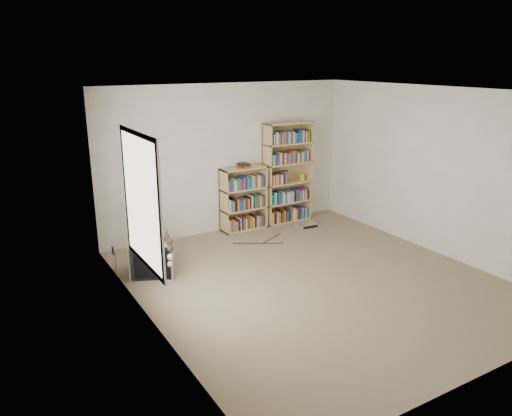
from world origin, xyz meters
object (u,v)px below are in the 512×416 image
cat (154,235)px  crt_tv (152,257)px  bookcase_tall (287,175)px  dvd_player (306,225)px  bookcase_short (243,201)px

cat → crt_tv: bearing=132.9°
crt_tv → cat: size_ratio=1.00×
bookcase_tall → cat: bearing=-159.1°
cat → dvd_player: 3.11m
bookcase_short → dvd_player: bookcase_short is taller
cat → bookcase_short: bookcase_short is taller
cat → bookcase_short: 2.30m
bookcase_tall → dvd_player: (0.08, -0.51, -0.82)m
cat → dvd_player: cat is taller
crt_tv → bookcase_tall: size_ratio=0.41×
bookcase_tall → bookcase_short: size_ratio=1.64×
crt_tv → cat: 0.36m
cat → bookcase_short: (2.01, 1.12, -0.09)m
bookcase_short → cat: bearing=-151.0°
crt_tv → dvd_player: bearing=34.0°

